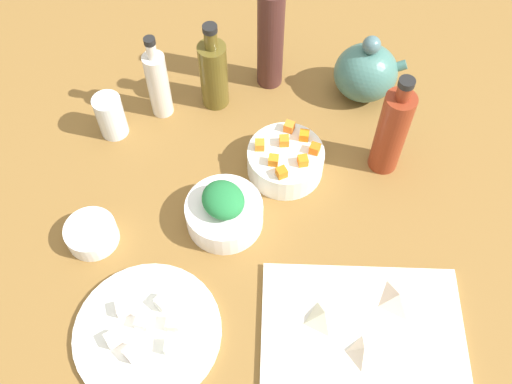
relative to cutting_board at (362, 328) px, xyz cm
name	(u,v)px	position (x,y,z in cm)	size (l,w,h in cm)	color
tabletop	(256,211)	(-18.07, 23.56, -2.00)	(190.00, 190.00, 3.00)	brown
cutting_board	(362,328)	(0.00, 0.00, 0.00)	(33.34, 22.05, 1.00)	silver
plate_tofu	(148,332)	(-35.43, -1.45, 0.10)	(24.41, 24.41, 1.20)	white
bowl_greens	(224,214)	(-23.75, 20.22, 2.14)	(14.08, 14.08, 5.28)	white
bowl_carrots	(285,161)	(-12.59, 32.23, 2.27)	(14.69, 14.69, 5.55)	white
bowl_small_side	(92,234)	(-47.40, 16.04, 1.42)	(9.31, 9.31, 3.83)	white
teapot	(366,72)	(4.02, 52.59, 5.80)	(14.81, 12.19, 15.51)	#407067
bottle_0	(392,131)	(6.64, 34.13, 9.50)	(5.68, 5.68, 23.24)	maroon
bottle_1	(158,83)	(-38.04, 46.91, 7.69)	(4.41, 4.41, 19.77)	silver
bottle_2	(271,37)	(-15.80, 55.99, 11.74)	(5.40, 5.40, 27.87)	#492623
bottle_3	(214,73)	(-27.13, 49.85, 7.76)	(5.73, 5.73, 20.30)	brown
drinking_glass_0	(111,116)	(-47.30, 41.16, 4.22)	(5.61, 5.61, 9.43)	white
carrot_cube_0	(273,160)	(-14.96, 29.69, 5.95)	(1.80, 1.80, 1.80)	orange
carrot_cube_1	(304,135)	(-9.16, 35.62, 5.95)	(1.80, 1.80, 1.80)	orange
carrot_cube_2	(260,145)	(-17.57, 33.19, 5.95)	(1.80, 1.80, 1.80)	orange
carrot_cube_3	(282,172)	(-13.47, 26.96, 5.95)	(1.80, 1.80, 1.80)	orange
carrot_cube_4	(284,141)	(-12.97, 34.27, 5.95)	(1.80, 1.80, 1.80)	orange
carrot_cube_5	(303,161)	(-9.53, 29.70, 5.95)	(1.80, 1.80, 1.80)	orange
carrot_cube_6	(289,127)	(-11.96, 37.73, 5.95)	(1.80, 1.80, 1.80)	orange
carrot_cube_7	(315,149)	(-7.23, 32.52, 5.95)	(1.80, 1.80, 1.80)	orange
chopped_greens_mound	(223,200)	(-23.75, 20.22, 6.98)	(8.18, 7.28, 4.40)	#22753A
tofu_cube_0	(163,302)	(-33.17, 3.20, 1.80)	(2.20, 2.20, 2.20)	white
tofu_cube_1	(172,347)	(-30.96, -4.31, 1.80)	(2.20, 2.20, 2.20)	white
tofu_cube_2	(143,322)	(-36.07, -0.35, 1.80)	(2.20, 2.20, 2.20)	white
tofu_cube_3	(132,353)	(-37.17, -5.44, 1.80)	(2.20, 2.20, 2.20)	white
tofu_cube_4	(173,324)	(-31.06, -0.50, 1.80)	(2.20, 2.20, 2.20)	white
tofu_cube_5	(123,308)	(-39.60, 1.94, 1.80)	(2.20, 2.20, 2.20)	white
tofu_cube_6	(113,339)	(-40.48, -3.26, 1.80)	(2.20, 2.20, 2.20)	white
dumpling_0	(398,297)	(6.12, 4.79, 1.78)	(5.43, 5.06, 2.56)	beige
dumpling_1	(363,351)	(-0.52, -4.44, 1.95)	(4.30, 3.81, 2.90)	beige
dumpling_2	(324,316)	(-6.47, 1.19, 2.03)	(4.95, 4.47, 3.07)	beige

